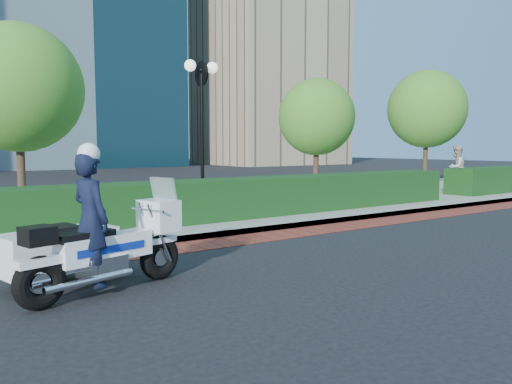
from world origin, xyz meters
TOP-DOWN VIEW (x-y plane):
  - ground at (0.00, 0.00)m, footprint 120.00×120.00m
  - brick_strip at (0.00, 1.50)m, footprint 60.00×1.00m
  - sidewalk at (0.00, 6.00)m, footprint 60.00×8.00m
  - hedge_main at (0.00, 3.60)m, footprint 18.00×1.20m
  - lamppost at (1.00, 5.20)m, footprint 1.02×0.70m
  - tree_b at (-3.50, 6.50)m, footprint 3.20×3.20m
  - tree_c at (6.50, 6.50)m, footprint 2.80×2.80m
  - tree_d at (13.00, 6.50)m, footprint 3.40×3.40m
  - tower_right at (28.00, 38.00)m, footprint 14.00×12.00m
  - police_motorcycle at (-3.96, -0.32)m, footprint 2.51×1.81m
  - pedestrian at (12.88, 4.89)m, footprint 0.95×0.76m

SIDE VIEW (x-z plane):
  - ground at x=0.00m, z-range 0.00..0.00m
  - brick_strip at x=0.00m, z-range 0.00..0.01m
  - sidewalk at x=0.00m, z-range 0.00..0.15m
  - hedge_main at x=0.00m, z-range 0.15..1.15m
  - police_motorcycle at x=-3.96m, z-range -0.32..1.72m
  - pedestrian at x=12.88m, z-range 0.15..2.04m
  - lamppost at x=1.00m, z-range 0.85..5.06m
  - tree_c at x=6.50m, z-range 0.90..5.20m
  - tree_b at x=-3.50m, z-range 0.99..5.88m
  - tree_d at x=13.00m, z-range 1.03..6.19m
  - tower_right at x=28.00m, z-range 0.00..28.00m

